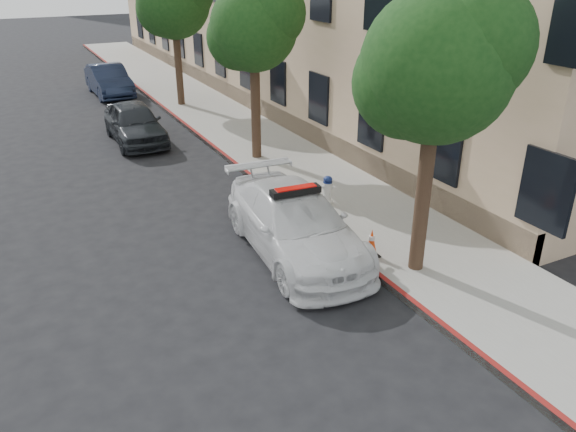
# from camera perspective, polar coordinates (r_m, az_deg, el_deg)

# --- Properties ---
(ground) EXTENTS (120.00, 120.00, 0.00)m
(ground) POSITION_cam_1_polar(r_m,az_deg,el_deg) (12.22, -3.95, -4.73)
(ground) COLOR black
(ground) RESTS_ON ground
(sidewalk) EXTENTS (3.20, 50.00, 0.15)m
(sidewalk) POSITION_cam_1_polar(r_m,az_deg,el_deg) (22.07, -5.84, 9.10)
(sidewalk) COLOR gray
(sidewalk) RESTS_ON ground
(curb_strip) EXTENTS (0.12, 50.00, 0.15)m
(curb_strip) POSITION_cam_1_polar(r_m,az_deg,el_deg) (21.58, -9.67, 8.51)
(curb_strip) COLOR maroon
(curb_strip) RESTS_ON ground
(tree_near) EXTENTS (2.92, 2.82, 5.62)m
(tree_near) POSITION_cam_1_polar(r_m,az_deg,el_deg) (10.65, 15.11, 14.58)
(tree_near) COLOR black
(tree_near) RESTS_ON sidewalk
(tree_mid) EXTENTS (2.77, 2.64, 5.43)m
(tree_mid) POSITION_cam_1_polar(r_m,az_deg,el_deg) (17.39, -3.40, 18.67)
(tree_mid) COLOR black
(tree_mid) RESTS_ON sidewalk
(tree_far) EXTENTS (3.10, 3.00, 5.81)m
(tree_far) POSITION_cam_1_polar(r_m,az_deg,el_deg) (24.87, -11.50, 20.64)
(tree_far) COLOR black
(tree_far) RESTS_ON sidewalk
(police_car) EXTENTS (2.37, 5.05, 1.58)m
(police_car) POSITION_cam_1_polar(r_m,az_deg,el_deg) (12.27, 0.75, -0.77)
(police_car) COLOR silver
(police_car) RESTS_ON ground
(parked_car_mid) EXTENTS (1.69, 4.12, 1.40)m
(parked_car_mid) POSITION_cam_1_polar(r_m,az_deg,el_deg) (20.76, -15.32, 9.13)
(parked_car_mid) COLOR black
(parked_car_mid) RESTS_ON ground
(parked_car_far) EXTENTS (1.58, 4.33, 1.42)m
(parked_car_far) POSITION_cam_1_polar(r_m,az_deg,el_deg) (28.50, -17.74, 12.98)
(parked_car_far) COLOR black
(parked_car_far) RESTS_ON ground
(fire_hydrant) EXTENTS (0.31, 0.29, 0.75)m
(fire_hydrant) POSITION_cam_1_polar(r_m,az_deg,el_deg) (14.63, 4.04, 2.66)
(fire_hydrant) COLOR silver
(fire_hydrant) RESTS_ON sidewalk
(traffic_cone) EXTENTS (0.34, 0.34, 0.64)m
(traffic_cone) POSITION_cam_1_polar(r_m,az_deg,el_deg) (12.13, 8.48, -2.71)
(traffic_cone) COLOR black
(traffic_cone) RESTS_ON sidewalk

